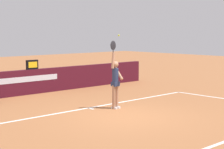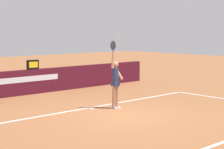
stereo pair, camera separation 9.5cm
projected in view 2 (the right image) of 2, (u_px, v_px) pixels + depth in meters
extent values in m
plane|color=#A06138|center=(124.00, 116.00, 12.82)|extent=(60.00, 60.00, 0.00)
cube|color=white|center=(88.00, 108.00, 14.20)|extent=(10.85, 0.12, 0.00)
cube|color=white|center=(91.00, 109.00, 14.09)|extent=(0.12, 0.30, 0.00)
cube|color=#481020|center=(29.00, 82.00, 17.20)|extent=(14.22, 0.22, 1.11)
cube|color=silver|center=(29.00, 79.00, 17.05)|extent=(3.11, 0.01, 0.25)
cube|color=black|center=(33.00, 65.00, 17.26)|extent=(0.57, 0.12, 0.42)
cube|color=yellow|center=(33.00, 65.00, 17.22)|extent=(0.44, 0.01, 0.26)
cylinder|color=#AA785B|center=(117.00, 96.00, 14.13)|extent=(0.13, 0.13, 0.87)
cylinder|color=#AA785B|center=(114.00, 97.00, 14.02)|extent=(0.13, 0.13, 0.87)
cube|color=white|center=(117.00, 107.00, 14.16)|extent=(0.11, 0.24, 0.07)
cube|color=white|center=(114.00, 108.00, 14.05)|extent=(0.11, 0.24, 0.07)
cylinder|color=navy|center=(115.00, 77.00, 13.99)|extent=(0.23, 0.23, 0.61)
cube|color=navy|center=(115.00, 84.00, 14.02)|extent=(0.27, 0.23, 0.16)
sphere|color=#AA785B|center=(115.00, 64.00, 13.94)|extent=(0.23, 0.23, 0.23)
cylinder|color=#AA785B|center=(113.00, 60.00, 13.84)|extent=(0.17, 0.11, 0.59)
cylinder|color=#AA785B|center=(119.00, 74.00, 14.02)|extent=(0.12, 0.42, 0.46)
ellipsoid|color=black|center=(113.00, 45.00, 13.78)|extent=(0.30, 0.05, 0.35)
cylinder|color=black|center=(113.00, 51.00, 13.81)|extent=(0.03, 0.03, 0.18)
sphere|color=#C9DF31|center=(119.00, 35.00, 13.46)|extent=(0.06, 0.06, 0.06)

